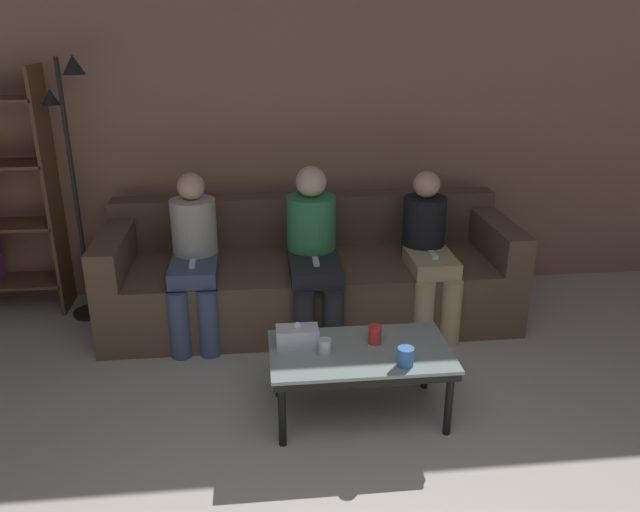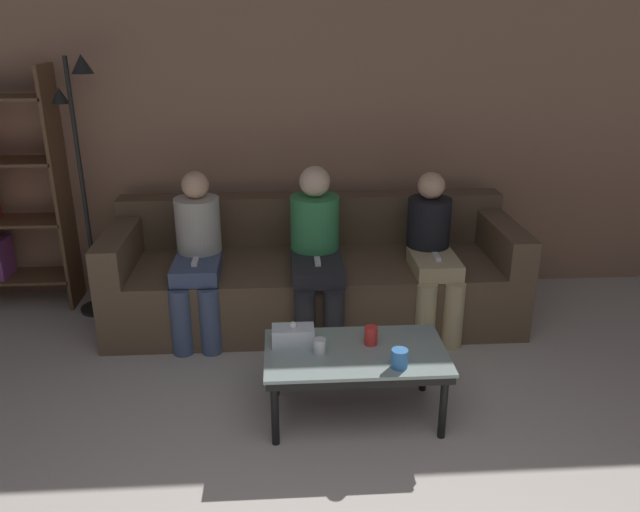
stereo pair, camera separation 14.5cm
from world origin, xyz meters
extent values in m
cube|color=#9E755B|center=(0.00, 3.47, 1.30)|extent=(12.00, 0.06, 2.60)
cube|color=brown|center=(0.00, 2.87, 0.22)|extent=(2.77, 0.94, 0.44)
cube|color=brown|center=(0.00, 3.24, 0.62)|extent=(2.77, 0.20, 0.36)
cube|color=brown|center=(-1.30, 2.87, 0.56)|extent=(0.18, 0.94, 0.25)
cube|color=brown|center=(1.30, 2.87, 0.56)|extent=(0.18, 0.94, 0.25)
cube|color=#8C9E99|center=(0.15, 1.68, 0.38)|extent=(0.94, 0.53, 0.02)
cube|color=black|center=(0.15, 1.68, 0.35)|extent=(0.92, 0.52, 0.04)
cylinder|color=black|center=(-0.27, 1.47, 0.17)|extent=(0.04, 0.04, 0.33)
cylinder|color=black|center=(0.56, 1.47, 0.17)|extent=(0.04, 0.04, 0.33)
cylinder|color=black|center=(-0.27, 1.90, 0.17)|extent=(0.04, 0.04, 0.33)
cylinder|color=black|center=(0.56, 1.90, 0.17)|extent=(0.04, 0.04, 0.33)
cylinder|color=silver|center=(-0.04, 1.66, 0.43)|extent=(0.06, 0.06, 0.09)
cylinder|color=red|center=(0.23, 1.75, 0.44)|extent=(0.07, 0.07, 0.10)
cylinder|color=#3372BF|center=(0.34, 1.51, 0.44)|extent=(0.08, 0.08, 0.10)
cube|color=silver|center=(-0.17, 1.77, 0.44)|extent=(0.22, 0.12, 0.10)
sphere|color=white|center=(-0.17, 1.77, 0.50)|extent=(0.04, 0.04, 0.04)
cube|color=brown|center=(-1.76, 3.24, 0.86)|extent=(0.02, 0.32, 1.72)
cube|color=brown|center=(-2.15, 3.24, 0.21)|extent=(0.79, 0.32, 0.02)
cube|color=#8E4293|center=(-2.24, 3.24, 0.37)|extent=(0.05, 0.24, 0.28)
cube|color=brown|center=(-2.15, 3.24, 0.64)|extent=(0.79, 0.32, 0.02)
cylinder|color=black|center=(-1.57, 3.09, 0.01)|extent=(0.26, 0.26, 0.02)
cylinder|color=black|center=(-1.57, 3.09, 0.89)|extent=(0.03, 0.03, 1.77)
cone|color=black|center=(-1.47, 3.09, 1.72)|extent=(0.14, 0.14, 0.12)
cone|color=black|center=(-1.65, 3.13, 1.52)|extent=(0.12, 0.12, 0.10)
cylinder|color=#47567A|center=(-0.86, 2.41, 0.22)|extent=(0.13, 0.13, 0.44)
cylinder|color=#47567A|center=(-0.68, 2.41, 0.22)|extent=(0.13, 0.13, 0.44)
cube|color=#47567A|center=(-0.77, 2.62, 0.49)|extent=(0.29, 0.41, 0.10)
cylinder|color=#B7B2A8|center=(-0.77, 2.82, 0.67)|extent=(0.29, 0.29, 0.46)
sphere|color=#DBAD89|center=(-0.77, 2.82, 0.99)|extent=(0.18, 0.18, 0.18)
cube|color=white|center=(-0.77, 2.58, 0.56)|extent=(0.04, 0.12, 0.02)
cylinder|color=#28282D|center=(-0.09, 2.34, 0.22)|extent=(0.13, 0.13, 0.44)
cylinder|color=#28282D|center=(0.09, 2.34, 0.22)|extent=(0.13, 0.13, 0.44)
cube|color=#28282D|center=(0.00, 2.58, 0.49)|extent=(0.32, 0.49, 0.10)
cylinder|color=#388E51|center=(0.00, 2.82, 0.67)|extent=(0.32, 0.32, 0.46)
sphere|color=beige|center=(0.00, 2.82, 1.00)|extent=(0.20, 0.20, 0.20)
cube|color=white|center=(0.00, 2.53, 0.56)|extent=(0.04, 0.12, 0.02)
cylinder|color=tan|center=(0.68, 2.39, 0.22)|extent=(0.13, 0.13, 0.44)
cylinder|color=tan|center=(0.86, 2.39, 0.22)|extent=(0.13, 0.13, 0.44)
cube|color=tan|center=(0.77, 2.61, 0.49)|extent=(0.29, 0.43, 0.10)
cylinder|color=black|center=(0.77, 2.82, 0.66)|extent=(0.29, 0.29, 0.43)
sphere|color=#DBAD89|center=(0.77, 2.82, 0.96)|extent=(0.18, 0.18, 0.18)
cube|color=white|center=(0.77, 2.57, 0.56)|extent=(0.04, 0.12, 0.02)
camera|label=1|loc=(-0.36, -1.11, 1.99)|focal=35.00mm
camera|label=2|loc=(-0.22, -1.12, 1.99)|focal=35.00mm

